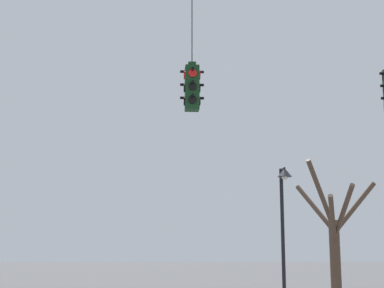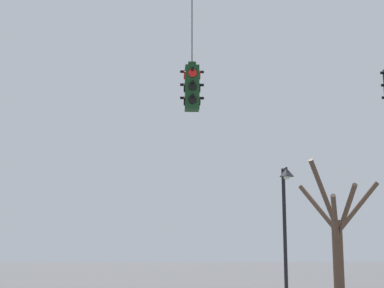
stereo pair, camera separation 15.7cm
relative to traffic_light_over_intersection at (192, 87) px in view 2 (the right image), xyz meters
The scene contains 3 objects.
traffic_light_over_intersection is the anchor object (origin of this frame).
street_lamp 6.62m from the traffic_light_over_intersection, 56.77° to the left, with size 0.47×0.81×4.65m.
bare_tree 10.23m from the traffic_light_over_intersection, 52.92° to the left, with size 2.96×3.73×5.19m.
Camera 2 is at (-2.31, -14.23, 1.92)m, focal length 55.00 mm.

